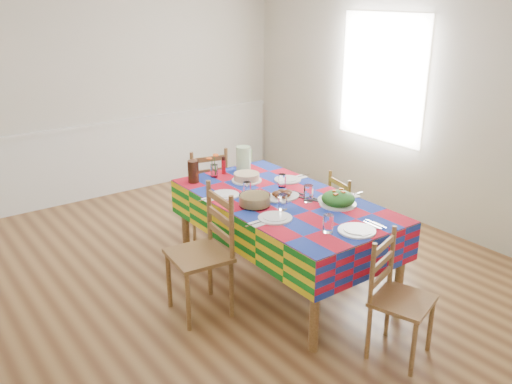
% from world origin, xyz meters
% --- Properties ---
extents(room, '(4.58, 5.08, 2.78)m').
position_xyz_m(room, '(0.00, 0.00, 1.35)').
color(room, brown).
rests_on(room, ground).
extents(wainscot, '(4.41, 0.06, 0.92)m').
position_xyz_m(wainscot, '(0.00, 2.48, 0.49)').
color(wainscot, white).
rests_on(wainscot, room).
extents(window_right, '(0.00, 1.40, 1.40)m').
position_xyz_m(window_right, '(2.23, 0.30, 1.50)').
color(window_right, white).
rests_on(window_right, room).
extents(dining_table, '(1.07, 1.99, 0.77)m').
position_xyz_m(dining_table, '(0.20, -0.50, 0.69)').
color(dining_table, brown).
rests_on(dining_table, room).
extents(setting_near_head, '(0.45, 0.30, 0.13)m').
position_xyz_m(setting_near_head, '(0.15, -1.28, 0.80)').
color(setting_near_head, white).
rests_on(setting_near_head, dining_table).
extents(setting_left_near, '(0.48, 0.29, 0.13)m').
position_xyz_m(setting_left_near, '(-0.07, -0.75, 0.80)').
color(setting_left_near, white).
rests_on(setting_left_near, dining_table).
extents(setting_left_far, '(0.45, 0.27, 0.12)m').
position_xyz_m(setting_left_far, '(-0.11, -0.18, 0.80)').
color(setting_left_far, white).
rests_on(setting_left_far, dining_table).
extents(setting_right_near, '(0.55, 0.32, 0.14)m').
position_xyz_m(setting_right_near, '(0.45, -0.75, 0.81)').
color(setting_right_near, white).
rests_on(setting_right_near, dining_table).
extents(setting_right_far, '(0.46, 0.27, 0.12)m').
position_xyz_m(setting_right_far, '(0.47, -0.19, 0.80)').
color(setting_right_far, white).
rests_on(setting_right_far, dining_table).
extents(meat_platter, '(0.32, 0.23, 0.06)m').
position_xyz_m(meat_platter, '(0.20, -0.47, 0.80)').
color(meat_platter, white).
rests_on(meat_platter, dining_table).
extents(salad_platter, '(0.30, 0.30, 0.13)m').
position_xyz_m(salad_platter, '(0.47, -0.87, 0.82)').
color(salad_platter, white).
rests_on(salad_platter, dining_table).
extents(pasta_bowl, '(0.26, 0.26, 0.09)m').
position_xyz_m(pasta_bowl, '(-0.09, -0.48, 0.82)').
color(pasta_bowl, white).
rests_on(pasta_bowl, dining_table).
extents(cake, '(0.28, 0.28, 0.08)m').
position_xyz_m(cake, '(0.21, 0.05, 0.81)').
color(cake, white).
rests_on(cake, dining_table).
extents(serving_utensils, '(0.16, 0.35, 0.01)m').
position_xyz_m(serving_utensils, '(0.36, -0.58, 0.78)').
color(serving_utensils, black).
rests_on(serving_utensils, dining_table).
extents(flower_vase, '(0.14, 0.12, 0.23)m').
position_xyz_m(flower_vase, '(0.03, 0.33, 0.87)').
color(flower_vase, white).
rests_on(flower_vase, dining_table).
extents(hot_sauce, '(0.04, 0.04, 0.17)m').
position_xyz_m(hot_sauce, '(0.16, 0.36, 0.86)').
color(hot_sauce, red).
rests_on(hot_sauce, dining_table).
extents(green_pitcher, '(0.14, 0.14, 0.24)m').
position_xyz_m(green_pitcher, '(0.37, 0.33, 0.89)').
color(green_pitcher, '#B7E9A5').
rests_on(green_pitcher, dining_table).
extents(tea_pitcher, '(0.10, 0.10, 0.20)m').
position_xyz_m(tea_pitcher, '(-0.20, 0.32, 0.87)').
color(tea_pitcher, black).
rests_on(tea_pitcher, dining_table).
extents(name_card, '(0.09, 0.03, 0.02)m').
position_xyz_m(name_card, '(0.20, -1.42, 0.78)').
color(name_card, white).
rests_on(name_card, dining_table).
extents(chair_near, '(0.49, 0.48, 0.88)m').
position_xyz_m(chair_near, '(0.18, -1.76, 0.44)').
color(chair_near, brown).
rests_on(chair_near, room).
extents(chair_far, '(0.49, 0.48, 0.94)m').
position_xyz_m(chair_far, '(0.19, 0.76, 0.46)').
color(chair_far, brown).
rests_on(chair_far, room).
extents(chair_left, '(0.47, 0.49, 1.02)m').
position_xyz_m(chair_left, '(-0.59, -0.50, 0.50)').
color(chair_left, brown).
rests_on(chair_left, room).
extents(chair_right, '(0.42, 0.43, 0.84)m').
position_xyz_m(chair_right, '(1.00, -0.49, 0.41)').
color(chair_right, brown).
rests_on(chair_right, room).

